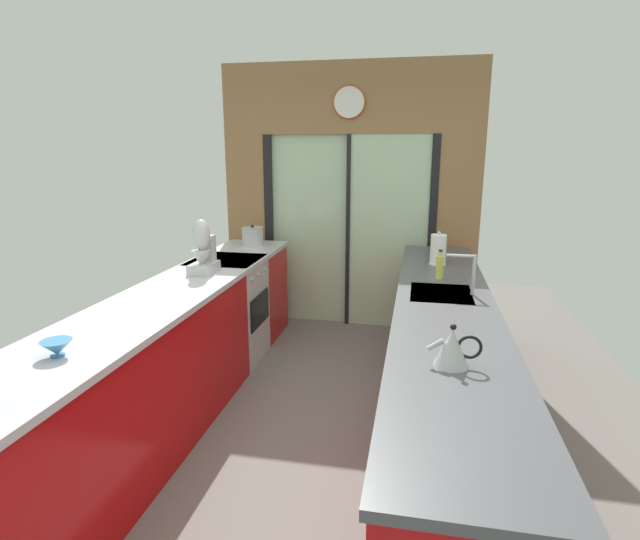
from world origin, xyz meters
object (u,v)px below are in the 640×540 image
at_px(mixing_bowl, 57,348).
at_px(soap_bottle_near, 440,267).
at_px(paper_towel_roll, 438,250).
at_px(stock_pot, 253,236).
at_px(kettle, 452,348).
at_px(soap_bottle_far, 437,247).
at_px(stand_mixer, 203,253).
at_px(oven_range, 229,310).

relative_size(mixing_bowl, soap_bottle_near, 0.65).
height_order(mixing_bowl, paper_towel_roll, paper_towel_roll).
xyz_separation_m(stock_pot, kettle, (1.78, -2.53, -0.01)).
height_order(soap_bottle_far, paper_towel_roll, paper_towel_roll).
bearing_deg(mixing_bowl, kettle, 8.05).
bearing_deg(paper_towel_roll, stand_mixer, -160.29).
distance_m(stand_mixer, soap_bottle_far, 2.00).
height_order(stock_pot, kettle, stock_pot).
distance_m(oven_range, stand_mixer, 0.80).
distance_m(oven_range, paper_towel_roll, 1.90).
relative_size(stand_mixer, stock_pot, 2.00).
xyz_separation_m(oven_range, mixing_bowl, (0.02, -2.12, 0.51)).
xyz_separation_m(kettle, soap_bottle_far, (-0.00, 2.28, 0.01)).
distance_m(stand_mixer, stock_pot, 1.16).
xyz_separation_m(stock_pot, paper_towel_roll, (1.78, -0.52, 0.03)).
bearing_deg(kettle, mixing_bowl, -171.95).
xyz_separation_m(oven_range, stand_mixer, (0.02, -0.50, 0.63)).
bearing_deg(soap_bottle_far, soap_bottle_near, -90.00).
distance_m(oven_range, soap_bottle_far, 1.93).
bearing_deg(kettle, stock_pot, 125.14).
bearing_deg(stock_pot, oven_range, -91.59).
bearing_deg(soap_bottle_near, oven_range, 170.05).
height_order(soap_bottle_near, soap_bottle_far, soap_bottle_far).
relative_size(stock_pot, kettle, 0.88).
height_order(stock_pot, soap_bottle_near, soap_bottle_near).
distance_m(mixing_bowl, stand_mixer, 1.63).
bearing_deg(stand_mixer, mixing_bowl, -90.00).
bearing_deg(soap_bottle_far, mixing_bowl, -125.11).
xyz_separation_m(oven_range, paper_towel_roll, (1.80, 0.14, 0.59)).
bearing_deg(soap_bottle_far, paper_towel_roll, -90.00).
distance_m(mixing_bowl, soap_bottle_far, 3.10).
xyz_separation_m(soap_bottle_near, paper_towel_roll, (0.00, 0.46, 0.04)).
relative_size(mixing_bowl, stand_mixer, 0.34).
relative_size(mixing_bowl, paper_towel_roll, 0.50).
bearing_deg(mixing_bowl, stock_pot, 90.00).
xyz_separation_m(soap_bottle_near, soap_bottle_far, (0.00, 0.73, 0.01)).
bearing_deg(oven_range, mixing_bowl, -89.50).
bearing_deg(mixing_bowl, soap_bottle_near, 45.41).
bearing_deg(stock_pot, soap_bottle_far, -8.09).
relative_size(soap_bottle_far, paper_towel_roll, 0.81).
relative_size(soap_bottle_near, paper_towel_roll, 0.77).
distance_m(mixing_bowl, kettle, 1.80).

